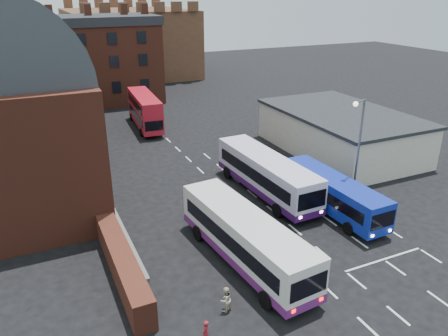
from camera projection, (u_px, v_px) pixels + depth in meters
name	position (u px, v px, depth m)	size (l,w,h in m)	color
ground	(290.00, 254.00, 27.91)	(180.00, 180.00, 0.00)	black
railway_station	(1.00, 92.00, 36.55)	(12.00, 28.00, 16.00)	#602B1E
forecourt_wall	(123.00, 265.00, 25.27)	(1.20, 10.00, 1.80)	#602B1E
cream_building	(340.00, 131.00, 44.65)	(10.40, 16.40, 4.25)	beige
brick_terrace	(79.00, 66.00, 62.01)	(22.00, 10.00, 11.00)	brown
castle_keep	(129.00, 43.00, 83.25)	(22.00, 22.00, 12.00)	brown
bus_white_outbound	(245.00, 236.00, 26.38)	(3.78, 11.86, 3.18)	silver
bus_white_inbound	(266.00, 172.00, 35.36)	(3.35, 11.97, 3.24)	silver
bus_blue	(333.00, 192.00, 32.63)	(2.75, 10.10, 2.74)	#1127A4
bus_red_double	(145.00, 110.00, 52.29)	(3.11, 10.24, 4.04)	red
street_lamp	(358.00, 142.00, 32.67)	(1.59, 0.84, 8.38)	slate
pedestrian_red	(206.00, 333.00, 20.55)	(0.51, 0.34, 1.41)	maroon
pedestrian_beige	(226.00, 299.00, 22.75)	(0.70, 0.55, 1.44)	beige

